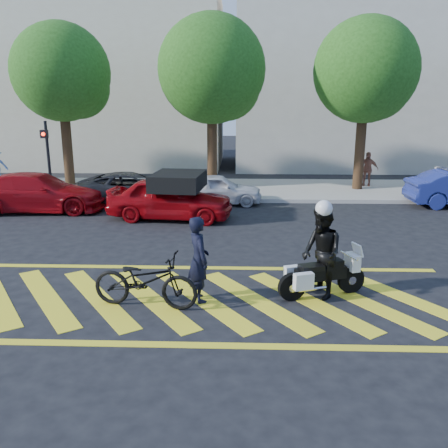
{
  "coord_description": "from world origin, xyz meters",
  "views": [
    {
      "loc": [
        1.26,
        -9.12,
        4.05
      ],
      "look_at": [
        0.87,
        2.2,
        1.05
      ],
      "focal_mm": 38.0,
      "sensor_mm": 36.0,
      "label": 1
    }
  ],
  "objects_px": {
    "bicycle": "(145,280)",
    "parked_mid_left": "(132,188)",
    "police_motorcycle": "(321,275)",
    "officer_moto": "(321,253)",
    "red_convertible": "(170,198)",
    "officer_bike": "(199,259)",
    "parked_left": "(38,192)",
    "parked_mid_right": "(216,189)"
  },
  "relations": [
    {
      "from": "parked_mid_left",
      "to": "parked_left",
      "type": "bearing_deg",
      "value": 106.71
    },
    {
      "from": "bicycle",
      "to": "red_convertible",
      "type": "xyz_separation_m",
      "value": [
        -0.54,
        7.18,
        0.17
      ]
    },
    {
      "from": "bicycle",
      "to": "police_motorcycle",
      "type": "bearing_deg",
      "value": -71.05
    },
    {
      "from": "police_motorcycle",
      "to": "parked_left",
      "type": "height_order",
      "value": "parked_left"
    },
    {
      "from": "red_convertible",
      "to": "parked_mid_right",
      "type": "bearing_deg",
      "value": -25.21
    },
    {
      "from": "officer_bike",
      "to": "parked_mid_left",
      "type": "distance_m",
      "value": 9.85
    },
    {
      "from": "officer_moto",
      "to": "parked_mid_left",
      "type": "distance_m",
      "value": 10.76
    },
    {
      "from": "officer_bike",
      "to": "red_convertible",
      "type": "bearing_deg",
      "value": -9.97
    },
    {
      "from": "officer_bike",
      "to": "officer_moto",
      "type": "bearing_deg",
      "value": -106.69
    },
    {
      "from": "parked_mid_right",
      "to": "police_motorcycle",
      "type": "bearing_deg",
      "value": -167.45
    },
    {
      "from": "red_convertible",
      "to": "parked_mid_left",
      "type": "relative_size",
      "value": 0.96
    },
    {
      "from": "police_motorcycle",
      "to": "officer_moto",
      "type": "relative_size",
      "value": 1.0
    },
    {
      "from": "police_motorcycle",
      "to": "bicycle",
      "type": "bearing_deg",
      "value": 170.75
    },
    {
      "from": "police_motorcycle",
      "to": "parked_left",
      "type": "distance_m",
      "value": 11.88
    },
    {
      "from": "parked_mid_right",
      "to": "officer_moto",
      "type": "bearing_deg",
      "value": -167.52
    },
    {
      "from": "officer_moto",
      "to": "red_convertible",
      "type": "xyz_separation_m",
      "value": [
        -4.1,
        6.54,
        -0.23
      ]
    },
    {
      "from": "bicycle",
      "to": "police_motorcycle",
      "type": "xyz_separation_m",
      "value": [
        3.58,
        0.63,
        -0.09
      ]
    },
    {
      "from": "police_motorcycle",
      "to": "parked_left",
      "type": "xyz_separation_m",
      "value": [
        -9.17,
        7.55,
        0.23
      ]
    },
    {
      "from": "police_motorcycle",
      "to": "red_convertible",
      "type": "relative_size",
      "value": 0.45
    },
    {
      "from": "police_motorcycle",
      "to": "parked_mid_right",
      "type": "distance_m",
      "value": 9.34
    },
    {
      "from": "police_motorcycle",
      "to": "officer_moto",
      "type": "height_order",
      "value": "officer_moto"
    },
    {
      "from": "bicycle",
      "to": "red_convertible",
      "type": "bearing_deg",
      "value": 13.27
    },
    {
      "from": "parked_left",
      "to": "parked_mid_left",
      "type": "height_order",
      "value": "parked_left"
    },
    {
      "from": "officer_moto",
      "to": "bicycle",
      "type": "bearing_deg",
      "value": -99.05
    },
    {
      "from": "bicycle",
      "to": "officer_moto",
      "type": "height_order",
      "value": "officer_moto"
    },
    {
      "from": "parked_left",
      "to": "bicycle",
      "type": "bearing_deg",
      "value": -149.25
    },
    {
      "from": "bicycle",
      "to": "parked_mid_right",
      "type": "relative_size",
      "value": 0.6
    },
    {
      "from": "officer_bike",
      "to": "parked_mid_left",
      "type": "bearing_deg",
      "value": -2.48
    },
    {
      "from": "bicycle",
      "to": "parked_mid_right",
      "type": "height_order",
      "value": "parked_mid_right"
    },
    {
      "from": "police_motorcycle",
      "to": "parked_mid_right",
      "type": "bearing_deg",
      "value": 87.3
    },
    {
      "from": "parked_left",
      "to": "parked_mid_right",
      "type": "height_order",
      "value": "parked_left"
    },
    {
      "from": "parked_mid_right",
      "to": "parked_mid_left",
      "type": "bearing_deg",
      "value": 86.02
    },
    {
      "from": "officer_bike",
      "to": "red_convertible",
      "type": "xyz_separation_m",
      "value": [
        -1.58,
        6.82,
        -0.16
      ]
    },
    {
      "from": "officer_moto",
      "to": "parked_mid_left",
      "type": "bearing_deg",
      "value": -165.47
    },
    {
      "from": "police_motorcycle",
      "to": "parked_mid_left",
      "type": "bearing_deg",
      "value": 104.56
    },
    {
      "from": "officer_bike",
      "to": "parked_left",
      "type": "xyz_separation_m",
      "value": [
        -6.63,
        7.82,
        -0.19
      ]
    },
    {
      "from": "parked_mid_left",
      "to": "officer_moto",
      "type": "bearing_deg",
      "value": -153.33
    },
    {
      "from": "bicycle",
      "to": "parked_mid_left",
      "type": "xyz_separation_m",
      "value": [
        -2.41,
        9.58,
        0.06
      ]
    },
    {
      "from": "bicycle",
      "to": "parked_mid_right",
      "type": "xyz_separation_m",
      "value": [
        0.92,
        9.58,
        0.05
      ]
    },
    {
      "from": "officer_moto",
      "to": "parked_mid_right",
      "type": "distance_m",
      "value": 9.33
    },
    {
      "from": "bicycle",
      "to": "parked_mid_left",
      "type": "distance_m",
      "value": 9.88
    },
    {
      "from": "officer_bike",
      "to": "officer_moto",
      "type": "relative_size",
      "value": 0.93
    }
  ]
}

